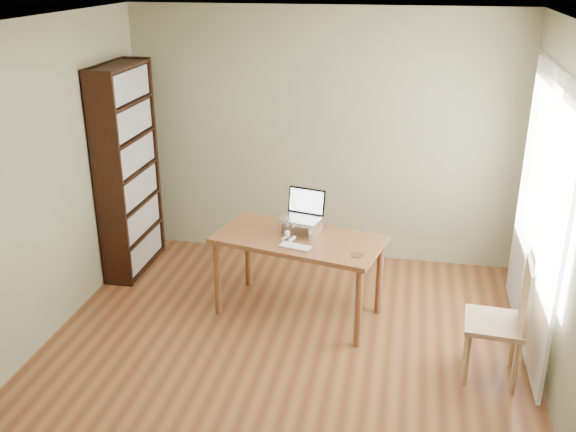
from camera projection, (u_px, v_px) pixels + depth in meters
The scene contains 10 objects.
room at pixel (280, 218), 4.53m from camera, with size 4.04×4.54×2.64m.
bookshelf at pixel (128, 171), 6.35m from camera, with size 0.30×0.90×2.10m.
curtains at pixel (540, 213), 4.96m from camera, with size 0.03×1.90×2.25m.
desk at pixel (299, 247), 5.61m from camera, with size 1.57×1.03×0.75m.
laptop_stand at pixel (300, 225), 5.62m from camera, with size 0.32×0.25×0.13m.
laptop at pixel (302, 211), 5.63m from camera, with size 0.39×0.36×0.24m.
keyboard at pixel (295, 247), 5.37m from camera, with size 0.30×0.19×0.02m.
coaster at pixel (357, 255), 5.23m from camera, with size 0.10×0.10×0.01m, color brown.
cat at pixel (298, 225), 5.66m from camera, with size 0.26×0.49×0.16m.
chair at pixel (506, 317), 4.76m from camera, with size 0.46×0.46×0.97m.
Camera 1 is at (0.89, -4.10, 2.99)m, focal length 40.00 mm.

